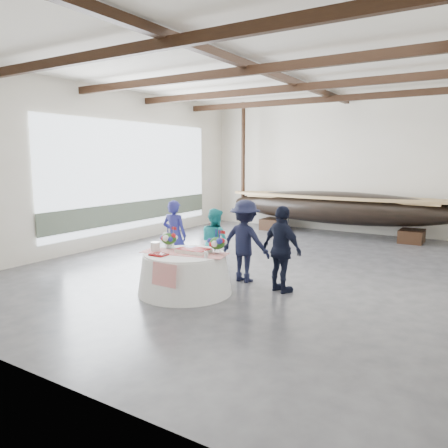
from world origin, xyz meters
The scene contains 14 objects.
floor centered at (0.00, 0.00, 0.00)m, with size 10.00×12.00×0.01m, color #3D3D42.
wall_back centered at (0.00, 6.00, 2.25)m, with size 10.00×0.02×4.50m, color silver.
wall_front centered at (0.00, -6.00, 2.25)m, with size 10.00×0.02×4.50m, color silver.
wall_left centered at (-5.00, 0.00, 2.25)m, with size 0.02×12.00×4.50m, color silver.
ceiling centered at (0.00, 0.00, 4.50)m, with size 10.00×12.00×0.01m, color white.
pavilion_structure centered at (0.00, 0.86, 4.00)m, with size 9.80×11.76×4.50m.
open_bay centered at (-4.95, 1.00, 1.83)m, with size 0.03×7.00×3.20m.
longboat_display centered at (0.05, 5.09, 0.92)m, with size 7.73×1.55×1.45m.
banquet_table centered at (-0.44, -2.51, 0.38)m, with size 1.78×1.78×0.77m.
tabletop_items centered at (-0.46, -2.36, 0.91)m, with size 1.72×0.98×0.40m.
guest_woman_blue centered at (-1.65, -1.28, 0.80)m, with size 0.58×0.38×1.60m, color navy.
guest_woman_teal centered at (-0.62, -1.18, 0.73)m, with size 0.71×0.56×1.47m, color teal.
guest_man_left centered at (0.14, -1.23, 0.84)m, with size 1.09×0.63×1.69m, color black.
guest_man_right centered at (1.09, -1.50, 0.83)m, with size 0.97×0.40×1.66m, color black.
Camera 1 is at (4.45, -8.91, 2.54)m, focal length 35.00 mm.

